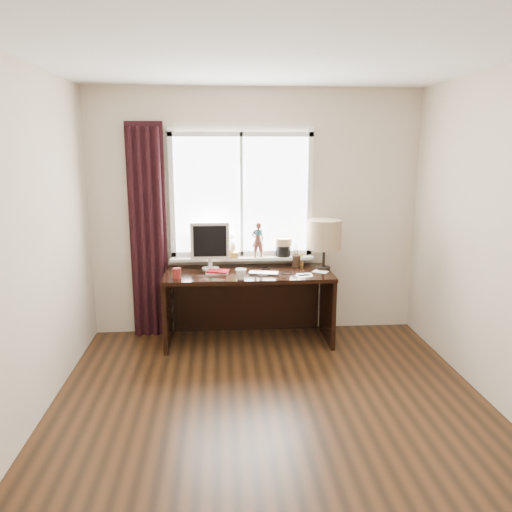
{
  "coord_description": "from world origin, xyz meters",
  "views": [
    {
      "loc": [
        -0.39,
        -3.29,
        2.01
      ],
      "look_at": [
        -0.05,
        1.25,
        1.0
      ],
      "focal_mm": 35.0,
      "sensor_mm": 36.0,
      "label": 1
    }
  ],
  "objects": [
    {
      "name": "icon_frame",
      "position": [
        0.46,
        1.86,
        0.81
      ],
      "size": [
        0.1,
        0.04,
        0.13
      ],
      "color": "gold",
      "rests_on": "desk"
    },
    {
      "name": "laptop",
      "position": [
        0.05,
        1.53,
        0.76
      ],
      "size": [
        0.33,
        0.25,
        0.02
      ],
      "primitive_type": "imported",
      "rotation": [
        0.0,
        0.0,
        -0.23
      ],
      "color": "silver",
      "rests_on": "desk"
    },
    {
      "name": "table_lamp",
      "position": [
        0.69,
        1.68,
        1.11
      ],
      "size": [
        0.35,
        0.35,
        0.52
      ],
      "color": "black",
      "rests_on": "desk"
    },
    {
      "name": "wall_back",
      "position": [
        0.0,
        2.0,
        1.3
      ],
      "size": [
        3.5,
        0.0,
        2.6
      ],
      "primitive_type": "cube",
      "rotation": [
        1.57,
        0.0,
        0.0
      ],
      "color": "#C7B294",
      "rests_on": "ground"
    },
    {
      "name": "floor",
      "position": [
        0.0,
        0.0,
        0.0
      ],
      "size": [
        3.5,
        4.0,
        0.0
      ],
      "primitive_type": "cube",
      "color": "#3F2411",
      "rests_on": "ground"
    },
    {
      "name": "brush_holder",
      "position": [
        0.42,
        1.84,
        0.81
      ],
      "size": [
        0.09,
        0.09,
        0.25
      ],
      "color": "black",
      "rests_on": "desk"
    },
    {
      "name": "curtain",
      "position": [
        -1.13,
        1.91,
        1.12
      ],
      "size": [
        0.38,
        0.09,
        2.25
      ],
      "color": "black",
      "rests_on": "floor"
    },
    {
      "name": "red_cup",
      "position": [
        -0.8,
        1.42,
        0.8
      ],
      "size": [
        0.08,
        0.08,
        0.1
      ],
      "primitive_type": "cylinder",
      "color": "maroon",
      "rests_on": "desk"
    },
    {
      "name": "wall_left",
      "position": [
        -1.75,
        0.0,
        1.3
      ],
      "size": [
        0.0,
        4.0,
        2.6
      ],
      "primitive_type": "cube",
      "rotation": [
        1.57,
        0.0,
        1.57
      ],
      "color": "#C7B294",
      "rests_on": "ground"
    },
    {
      "name": "monitor",
      "position": [
        -0.49,
        1.78,
        1.03
      ],
      "size": [
        0.4,
        0.18,
        0.49
      ],
      "color": "beige",
      "rests_on": "desk"
    },
    {
      "name": "mug",
      "position": [
        -0.19,
        1.36,
        0.8
      ],
      "size": [
        0.14,
        0.14,
        0.11
      ],
      "primitive_type": "imported",
      "rotation": [
        0.0,
        0.0,
        0.4
      ],
      "color": "white",
      "rests_on": "desk"
    },
    {
      "name": "loose_papers",
      "position": [
        0.51,
        1.49,
        0.75
      ],
      "size": [
        0.38,
        0.33,
        0.0
      ],
      "color": "white",
      "rests_on": "desk"
    },
    {
      "name": "ceiling",
      "position": [
        0.0,
        0.0,
        2.6
      ],
      "size": [
        3.5,
        4.0,
        0.0
      ],
      "primitive_type": "cube",
      "color": "white",
      "rests_on": "wall_back"
    },
    {
      "name": "desk",
      "position": [
        -0.1,
        1.73,
        0.51
      ],
      "size": [
        1.7,
        0.7,
        0.75
      ],
      "color": "black",
      "rests_on": "floor"
    },
    {
      "name": "desk_cables",
      "position": [
        0.18,
        1.62,
        0.75
      ],
      "size": [
        0.33,
        0.35,
        0.01
      ],
      "color": "black",
      "rests_on": "desk"
    },
    {
      "name": "wall_front",
      "position": [
        0.0,
        -2.0,
        1.3
      ],
      "size": [
        3.5,
        0.0,
        2.6
      ],
      "primitive_type": "cube",
      "rotation": [
        1.57,
        0.0,
        0.0
      ],
      "color": "#C7B294",
      "rests_on": "ground"
    },
    {
      "name": "window",
      "position": [
        -0.14,
        1.95,
        1.31
      ],
      "size": [
        1.52,
        0.2,
        1.4
      ],
      "color": "white",
      "rests_on": "ground"
    },
    {
      "name": "notebook_stack",
      "position": [
        -0.41,
        1.6,
        0.77
      ],
      "size": [
        0.25,
        0.2,
        0.03
      ],
      "color": "beige",
      "rests_on": "desk"
    }
  ]
}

